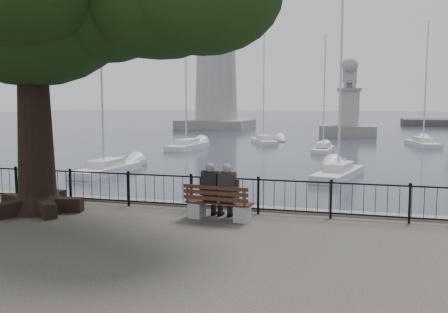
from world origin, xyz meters
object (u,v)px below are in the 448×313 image
(bench, at_px, (219,207))
(person_right, at_px, (229,194))
(person_left, at_px, (212,193))
(lion_monument, at_px, (349,116))
(lighthouse, at_px, (216,41))

(bench, height_order, person_right, person_right)
(person_left, xyz_separation_m, lion_monument, (2.10, 48.24, 0.65))
(bench, distance_m, lion_monument, 48.42)
(person_right, height_order, lion_monument, lion_monument)
(bench, distance_m, person_right, 0.46)
(lion_monument, bearing_deg, person_left, -92.49)
(person_left, xyz_separation_m, lighthouse, (-17.90, 60.32, 11.45))
(lion_monument, bearing_deg, person_right, -91.92)
(lion_monument, bearing_deg, lighthouse, 148.88)
(person_right, distance_m, lighthouse, 64.13)
(bench, xyz_separation_m, lion_monument, (1.89, 48.37, 1.01))
(person_left, distance_m, lion_monument, 48.29)
(person_right, bearing_deg, lighthouse, 106.94)
(bench, bearing_deg, lighthouse, 106.68)
(lighthouse, distance_m, lion_monument, 25.74)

